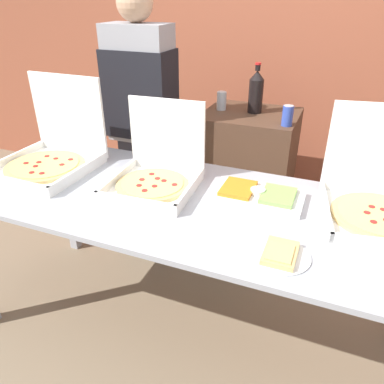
{
  "coord_description": "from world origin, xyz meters",
  "views": [
    {
      "loc": [
        0.57,
        -1.41,
        1.71
      ],
      "look_at": [
        0.0,
        0.0,
        0.89
      ],
      "focal_mm": 35.0,
      "sensor_mm": 36.0,
      "label": 1
    }
  ],
  "objects_px": {
    "veggie_tray": "(257,195)",
    "soda_can_silver": "(222,101)",
    "soda_bottle": "(256,91)",
    "pizza_box_near_right": "(379,199)",
    "pizza_box_far_left": "(156,173)",
    "pizza_box_far_right": "(51,153)",
    "paper_plate_front_left": "(280,254)",
    "soda_can_colored": "(288,116)",
    "person_server_vest": "(142,116)"
  },
  "relations": [
    {
      "from": "pizza_box_near_right",
      "to": "person_server_vest",
      "type": "bearing_deg",
      "value": 151.9
    },
    {
      "from": "pizza_box_near_right",
      "to": "paper_plate_front_left",
      "type": "relative_size",
      "value": 2.4
    },
    {
      "from": "paper_plate_front_left",
      "to": "soda_can_colored",
      "type": "xyz_separation_m",
      "value": [
        -0.18,
        1.11,
        0.2
      ]
    },
    {
      "from": "soda_bottle",
      "to": "soda_can_colored",
      "type": "height_order",
      "value": "soda_bottle"
    },
    {
      "from": "soda_bottle",
      "to": "paper_plate_front_left",
      "type": "bearing_deg",
      "value": -71.91
    },
    {
      "from": "pizza_box_far_right",
      "to": "pizza_box_far_left",
      "type": "xyz_separation_m",
      "value": [
        0.64,
        0.01,
        -0.01
      ]
    },
    {
      "from": "veggie_tray",
      "to": "paper_plate_front_left",
      "type": "bearing_deg",
      "value": -65.61
    },
    {
      "from": "pizza_box_near_right",
      "to": "paper_plate_front_left",
      "type": "bearing_deg",
      "value": -136.49
    },
    {
      "from": "pizza_box_far_left",
      "to": "pizza_box_near_right",
      "type": "bearing_deg",
      "value": 2.47
    },
    {
      "from": "soda_can_silver",
      "to": "paper_plate_front_left",
      "type": "bearing_deg",
      "value": -63.02
    },
    {
      "from": "pizza_box_far_right",
      "to": "soda_bottle",
      "type": "relative_size",
      "value": 1.55
    },
    {
      "from": "veggie_tray",
      "to": "soda_can_silver",
      "type": "distance_m",
      "value": 1.03
    },
    {
      "from": "pizza_box_far_left",
      "to": "soda_can_silver",
      "type": "height_order",
      "value": "pizza_box_far_left"
    },
    {
      "from": "veggie_tray",
      "to": "soda_bottle",
      "type": "relative_size",
      "value": 1.32
    },
    {
      "from": "pizza_box_far_right",
      "to": "soda_can_silver",
      "type": "relative_size",
      "value": 4.04
    },
    {
      "from": "pizza_box_far_right",
      "to": "veggie_tray",
      "type": "relative_size",
      "value": 1.18
    },
    {
      "from": "paper_plate_front_left",
      "to": "soda_can_colored",
      "type": "relative_size",
      "value": 1.82
    },
    {
      "from": "pizza_box_far_right",
      "to": "soda_can_colored",
      "type": "xyz_separation_m",
      "value": [
        1.15,
        0.77,
        0.12
      ]
    },
    {
      "from": "pizza_box_far_right",
      "to": "paper_plate_front_left",
      "type": "xyz_separation_m",
      "value": [
        1.33,
        -0.33,
        -0.07
      ]
    },
    {
      "from": "veggie_tray",
      "to": "pizza_box_far_left",
      "type": "bearing_deg",
      "value": -173.61
    },
    {
      "from": "pizza_box_near_right",
      "to": "soda_can_colored",
      "type": "xyz_separation_m",
      "value": [
        -0.52,
        0.65,
        0.13
      ]
    },
    {
      "from": "paper_plate_front_left",
      "to": "soda_can_silver",
      "type": "distance_m",
      "value": 1.46
    },
    {
      "from": "pizza_box_near_right",
      "to": "veggie_tray",
      "type": "bearing_deg",
      "value": 176.15
    },
    {
      "from": "pizza_box_near_right",
      "to": "pizza_box_far_right",
      "type": "bearing_deg",
      "value": 174.3
    },
    {
      "from": "soda_can_silver",
      "to": "person_server_vest",
      "type": "xyz_separation_m",
      "value": [
        -0.42,
        -0.37,
        -0.05
      ]
    },
    {
      "from": "paper_plate_front_left",
      "to": "soda_can_silver",
      "type": "height_order",
      "value": "soda_can_silver"
    },
    {
      "from": "pizza_box_near_right",
      "to": "pizza_box_far_left",
      "type": "xyz_separation_m",
      "value": [
        -1.02,
        -0.11,
        -0.01
      ]
    },
    {
      "from": "pizza_box_near_right",
      "to": "soda_bottle",
      "type": "height_order",
      "value": "soda_bottle"
    },
    {
      "from": "pizza_box_near_right",
      "to": "veggie_tray",
      "type": "distance_m",
      "value": 0.52
    },
    {
      "from": "person_server_vest",
      "to": "pizza_box_near_right",
      "type": "bearing_deg",
      "value": 161.68
    },
    {
      "from": "pizza_box_far_right",
      "to": "pizza_box_far_left",
      "type": "height_order",
      "value": "pizza_box_far_right"
    },
    {
      "from": "pizza_box_far_left",
      "to": "soda_can_colored",
      "type": "relative_size",
      "value": 3.6
    },
    {
      "from": "soda_can_silver",
      "to": "person_server_vest",
      "type": "bearing_deg",
      "value": -138.64
    },
    {
      "from": "pizza_box_far_right",
      "to": "soda_can_silver",
      "type": "bearing_deg",
      "value": 55.75
    },
    {
      "from": "pizza_box_far_left",
      "to": "paper_plate_front_left",
      "type": "xyz_separation_m",
      "value": [
        0.68,
        -0.34,
        -0.06
      ]
    },
    {
      "from": "pizza_box_near_right",
      "to": "soda_can_silver",
      "type": "bearing_deg",
      "value": 130.1
    },
    {
      "from": "pizza_box_far_left",
      "to": "pizza_box_far_right",
      "type": "bearing_deg",
      "value": 177.07
    },
    {
      "from": "paper_plate_front_left",
      "to": "pizza_box_near_right",
      "type": "bearing_deg",
      "value": 53.29
    },
    {
      "from": "soda_bottle",
      "to": "soda_can_colored",
      "type": "xyz_separation_m",
      "value": [
        0.25,
        -0.2,
        -0.08
      ]
    },
    {
      "from": "paper_plate_front_left",
      "to": "soda_can_colored",
      "type": "distance_m",
      "value": 1.14
    },
    {
      "from": "pizza_box_far_right",
      "to": "soda_bottle",
      "type": "xyz_separation_m",
      "value": [
        0.9,
        0.98,
        0.2
      ]
    },
    {
      "from": "pizza_box_far_right",
      "to": "veggie_tray",
      "type": "bearing_deg",
      "value": 4.15
    },
    {
      "from": "person_server_vest",
      "to": "paper_plate_front_left",
      "type": "bearing_deg",
      "value": 139.47
    },
    {
      "from": "soda_bottle",
      "to": "pizza_box_far_left",
      "type": "bearing_deg",
      "value": -104.86
    },
    {
      "from": "pizza_box_near_right",
      "to": "soda_can_silver",
      "type": "distance_m",
      "value": 1.3
    },
    {
      "from": "pizza_box_far_right",
      "to": "soda_can_colored",
      "type": "relative_size",
      "value": 4.04
    },
    {
      "from": "paper_plate_front_left",
      "to": "soda_bottle",
      "type": "distance_m",
      "value": 1.4
    },
    {
      "from": "soda_bottle",
      "to": "veggie_tray",
      "type": "bearing_deg",
      "value": -74.82
    },
    {
      "from": "veggie_tray",
      "to": "soda_can_colored",
      "type": "bearing_deg",
      "value": 89.83
    },
    {
      "from": "soda_can_silver",
      "to": "pizza_box_far_right",
      "type": "bearing_deg",
      "value": -125.16
    }
  ]
}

